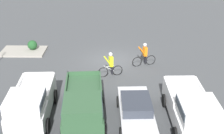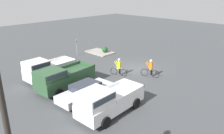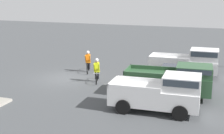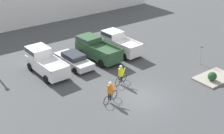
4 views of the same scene
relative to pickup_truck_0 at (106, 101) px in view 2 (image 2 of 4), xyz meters
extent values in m
plane|color=#424447|center=(4.15, -8.75, -1.10)|extent=(80.00, 80.00, 0.00)
cube|color=white|center=(0.02, -0.49, -0.30)|extent=(2.14, 5.28, 0.91)
cube|color=white|center=(-0.04, 1.08, 0.60)|extent=(1.88, 2.15, 0.89)
cube|color=#333D47|center=(-0.04, 1.08, 0.79)|extent=(1.93, 1.98, 0.39)
cube|color=white|center=(-0.89, -1.56, 0.28)|extent=(0.19, 3.13, 0.25)
cube|color=white|center=(0.99, -1.50, 0.28)|extent=(0.19, 3.13, 0.25)
cube|color=white|center=(0.10, -3.05, 0.28)|extent=(1.96, 0.15, 0.25)
cylinder|color=black|center=(-1.02, 1.10, -0.71)|extent=(0.25, 0.78, 0.77)
cylinder|color=black|center=(0.94, 1.16, -0.71)|extent=(0.25, 0.78, 0.77)
cylinder|color=black|center=(-0.91, -2.14, -0.71)|extent=(0.25, 0.78, 0.77)
cylinder|color=black|center=(1.05, -2.07, -0.71)|extent=(0.25, 0.78, 0.77)
cube|color=silver|center=(2.82, -0.52, -0.53)|extent=(1.95, 4.82, 0.58)
cube|color=#2D333D|center=(2.82, -0.52, -0.01)|extent=(1.66, 2.21, 0.47)
cylinder|color=black|center=(1.88, 0.96, -0.78)|extent=(0.21, 0.66, 0.65)
cylinder|color=black|center=(3.61, 1.04, -0.78)|extent=(0.21, 0.66, 0.65)
cylinder|color=black|center=(2.02, -2.08, -0.78)|extent=(0.21, 0.66, 0.65)
cylinder|color=black|center=(3.75, -1.99, -0.78)|extent=(0.21, 0.66, 0.65)
cube|color=#2D5133|center=(5.62, -0.67, -0.21)|extent=(2.46, 5.41, 1.05)
cube|color=#2D5133|center=(5.48, 0.90, 0.64)|extent=(2.03, 2.25, 0.66)
cube|color=#333D47|center=(5.48, 0.90, 0.79)|extent=(2.07, 2.09, 0.29)
cube|color=#2D5133|center=(4.74, -1.80, 0.44)|extent=(0.35, 3.15, 0.25)
cube|color=#2D5133|center=(6.67, -1.64, 0.44)|extent=(0.35, 3.15, 0.25)
cube|color=#2D5133|center=(5.84, -3.25, 0.44)|extent=(2.01, 0.25, 0.25)
cylinder|color=black|center=(4.47, 0.86, -0.70)|extent=(0.29, 0.82, 0.80)
cylinder|color=black|center=(6.48, 1.04, -0.70)|extent=(0.29, 0.82, 0.80)
cylinder|color=black|center=(4.75, -2.38, -0.70)|extent=(0.29, 0.82, 0.80)
cylinder|color=black|center=(6.76, -2.21, -0.70)|extent=(0.29, 0.82, 0.80)
cube|color=white|center=(8.42, -0.88, -0.25)|extent=(2.18, 4.92, 0.97)
cube|color=white|center=(8.34, 0.56, 0.64)|extent=(1.87, 2.02, 0.80)
cube|color=#333D47|center=(8.34, 0.56, 0.81)|extent=(1.92, 1.87, 0.35)
cube|color=white|center=(7.55, -1.89, 0.36)|extent=(0.24, 2.89, 0.25)
cube|color=white|center=(9.39, -1.79, 0.36)|extent=(0.24, 2.89, 0.25)
cube|color=white|center=(8.54, -3.25, 0.36)|extent=(1.93, 0.18, 0.25)
cylinder|color=black|center=(7.37, 0.56, -0.70)|extent=(0.26, 0.82, 0.81)
cylinder|color=black|center=(9.30, 0.66, -0.70)|extent=(0.26, 0.82, 0.81)
cylinder|color=black|center=(7.54, -2.42, -0.70)|extent=(0.26, 0.82, 0.81)
cylinder|color=black|center=(9.46, -2.32, -0.70)|extent=(0.26, 0.82, 0.81)
torus|color=black|center=(4.81, -5.87, -0.75)|extent=(0.72, 0.28, 0.74)
torus|color=black|center=(3.81, -6.21, -0.75)|extent=(0.72, 0.28, 0.74)
cylinder|color=white|center=(4.31, -6.04, -0.57)|extent=(0.53, 0.21, 0.39)
cylinder|color=white|center=(4.31, -6.04, -0.36)|extent=(0.56, 0.22, 0.04)
cylinder|color=white|center=(4.13, -6.10, -0.57)|extent=(0.05, 0.05, 0.36)
cylinder|color=white|center=(4.69, -5.92, -0.34)|extent=(0.17, 0.44, 0.02)
cylinder|color=black|center=(4.18, -5.99, -0.62)|extent=(0.15, 0.15, 0.55)
cylinder|color=black|center=(4.24, -6.16, -0.62)|extent=(0.15, 0.15, 0.55)
cube|color=yellow|center=(4.26, -6.06, 0.01)|extent=(0.34, 0.42, 0.70)
cylinder|color=yellow|center=(4.41, -5.83, 0.01)|extent=(0.53, 0.25, 0.74)
cylinder|color=yellow|center=(4.51, -6.15, 0.01)|extent=(0.53, 0.25, 0.74)
sphere|color=tan|center=(4.28, -6.05, 0.48)|extent=(0.24, 0.24, 0.24)
sphere|color=silver|center=(4.28, -6.05, 0.54)|extent=(0.27, 0.27, 0.27)
torus|color=black|center=(2.35, -7.71, -0.74)|extent=(0.74, 0.29, 0.77)
torus|color=black|center=(1.29, -8.07, -0.74)|extent=(0.74, 0.29, 0.77)
cylinder|color=black|center=(1.82, -7.89, -0.55)|extent=(0.56, 0.22, 0.41)
cylinder|color=black|center=(1.82, -7.89, -0.34)|extent=(0.59, 0.23, 0.04)
cylinder|color=black|center=(1.63, -7.95, -0.55)|extent=(0.05, 0.05, 0.38)
cylinder|color=black|center=(2.21, -7.75, -0.31)|extent=(0.17, 0.44, 0.02)
cylinder|color=black|center=(1.68, -7.84, -0.60)|extent=(0.15, 0.15, 0.57)
cylinder|color=black|center=(1.74, -8.01, -0.60)|extent=(0.15, 0.15, 0.57)
cube|color=orange|center=(1.77, -7.91, 0.03)|extent=(0.34, 0.42, 0.69)
cylinder|color=orange|center=(1.92, -7.67, 0.03)|extent=(0.55, 0.26, 0.74)
cylinder|color=orange|center=(2.03, -8.00, 0.03)|extent=(0.55, 0.26, 0.74)
sphere|color=tan|center=(1.79, -7.90, 0.49)|extent=(0.24, 0.24, 0.24)
sphere|color=silver|center=(1.79, -7.90, 0.55)|extent=(0.26, 0.26, 0.26)
cylinder|color=#9E9EA3|center=(13.06, -7.59, -0.04)|extent=(0.06, 0.06, 2.12)
cube|color=white|center=(13.06, -7.59, 0.69)|extent=(0.10, 0.29, 0.45)
cube|color=red|center=(13.06, -7.59, 0.69)|extent=(0.10, 0.30, 0.10)
cube|color=gray|center=(11.65, -10.38, -1.03)|extent=(3.62, 2.32, 0.15)
sphere|color=#1E4C23|center=(10.92, -10.62, -0.55)|extent=(0.80, 0.80, 0.80)
camera|label=1|loc=(3.84, 13.62, 8.63)|focal=50.00mm
camera|label=2|loc=(-9.30, 9.19, 7.10)|focal=35.00mm
camera|label=3|loc=(24.39, 2.60, 5.25)|focal=50.00mm
camera|label=4|loc=(-10.65, -24.78, 12.15)|focal=50.00mm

